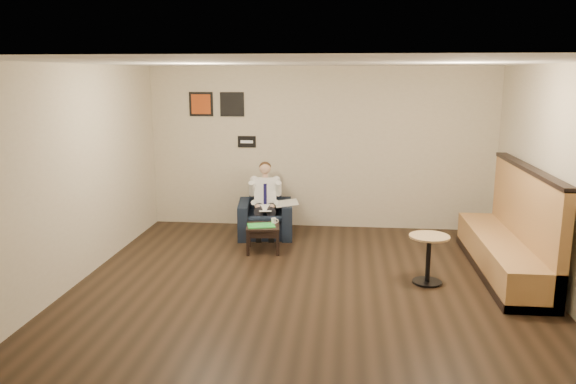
# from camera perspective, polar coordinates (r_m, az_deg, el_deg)

# --- Properties ---
(ground) EXTENTS (6.00, 6.00, 0.00)m
(ground) POSITION_cam_1_polar(r_m,az_deg,el_deg) (7.24, 2.07, -9.73)
(ground) COLOR black
(ground) RESTS_ON ground
(wall_back) EXTENTS (6.00, 0.02, 2.80)m
(wall_back) POSITION_cam_1_polar(r_m,az_deg,el_deg) (9.81, 3.34, 4.46)
(wall_back) COLOR beige
(wall_back) RESTS_ON ground
(wall_front) EXTENTS (6.00, 0.02, 2.80)m
(wall_front) POSITION_cam_1_polar(r_m,az_deg,el_deg) (3.95, -0.78, -6.85)
(wall_front) COLOR beige
(wall_front) RESTS_ON ground
(wall_left) EXTENTS (0.02, 6.00, 2.80)m
(wall_left) POSITION_cam_1_polar(r_m,az_deg,el_deg) (7.65, -20.87, 1.57)
(wall_left) COLOR beige
(wall_left) RESTS_ON ground
(wall_right) EXTENTS (0.02, 6.00, 2.80)m
(wall_right) POSITION_cam_1_polar(r_m,az_deg,el_deg) (7.30, 26.37, 0.64)
(wall_right) COLOR beige
(wall_right) RESTS_ON ground
(ceiling) EXTENTS (6.00, 6.00, 0.02)m
(ceiling) POSITION_cam_1_polar(r_m,az_deg,el_deg) (6.73, 2.25, 13.01)
(ceiling) COLOR white
(ceiling) RESTS_ON wall_back
(seating_sign) EXTENTS (0.32, 0.02, 0.20)m
(seating_sign) POSITION_cam_1_polar(r_m,az_deg,el_deg) (9.93, -4.21, 5.12)
(seating_sign) COLOR black
(seating_sign) RESTS_ON wall_back
(art_print_left) EXTENTS (0.42, 0.03, 0.42)m
(art_print_left) POSITION_cam_1_polar(r_m,az_deg,el_deg) (10.04, -8.82, 8.81)
(art_print_left) COLOR #AE4215
(art_print_left) RESTS_ON wall_back
(art_print_right) EXTENTS (0.42, 0.03, 0.42)m
(art_print_right) POSITION_cam_1_polar(r_m,az_deg,el_deg) (9.92, -5.70, 8.86)
(art_print_right) COLOR black
(art_print_right) RESTS_ON wall_back
(armchair) EXTENTS (0.98, 0.98, 0.85)m
(armchair) POSITION_cam_1_polar(r_m,az_deg,el_deg) (9.38, -2.33, -1.92)
(armchair) COLOR black
(armchair) RESTS_ON ground
(seated_man) EXTENTS (0.66, 0.90, 1.17)m
(seated_man) POSITION_cam_1_polar(r_m,az_deg,el_deg) (9.24, -2.35, -1.14)
(seated_man) COLOR white
(seated_man) RESTS_ON armchair
(lap_papers) EXTENTS (0.25, 0.31, 0.01)m
(lap_papers) POSITION_cam_1_polar(r_m,az_deg,el_deg) (9.16, -2.36, -1.64)
(lap_papers) COLOR white
(lap_papers) RESTS_ON seated_man
(newspaper) EXTENTS (0.45, 0.52, 0.01)m
(newspaper) POSITION_cam_1_polar(r_m,az_deg,el_deg) (9.26, -0.14, -1.13)
(newspaper) COLOR silver
(newspaper) RESTS_ON armchair
(side_table) EXTENTS (0.56, 0.56, 0.41)m
(side_table) POSITION_cam_1_polar(r_m,az_deg,el_deg) (8.62, -2.55, -4.72)
(side_table) COLOR black
(side_table) RESTS_ON ground
(green_folder) EXTENTS (0.47, 0.39, 0.01)m
(green_folder) POSITION_cam_1_polar(r_m,az_deg,el_deg) (8.54, -2.75, -3.41)
(green_folder) COLOR green
(green_folder) RESTS_ON side_table
(coffee_mug) EXTENTS (0.08, 0.08, 0.09)m
(coffee_mug) POSITION_cam_1_polar(r_m,az_deg,el_deg) (8.65, -1.46, -2.94)
(coffee_mug) COLOR white
(coffee_mug) RESTS_ON side_table
(smartphone) EXTENTS (0.13, 0.07, 0.01)m
(smartphone) POSITION_cam_1_polar(r_m,az_deg,el_deg) (8.70, -2.24, -3.13)
(smartphone) COLOR black
(smartphone) RESTS_ON side_table
(banquette) EXTENTS (0.67, 2.82, 1.44)m
(banquette) POSITION_cam_1_polar(r_m,az_deg,el_deg) (8.10, 21.17, -2.82)
(banquette) COLOR #A97741
(banquette) RESTS_ON ground
(cafe_table) EXTENTS (0.69, 0.69, 0.64)m
(cafe_table) POSITION_cam_1_polar(r_m,az_deg,el_deg) (7.52, 14.05, -6.66)
(cafe_table) COLOR tan
(cafe_table) RESTS_ON ground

